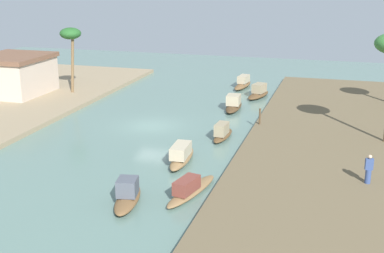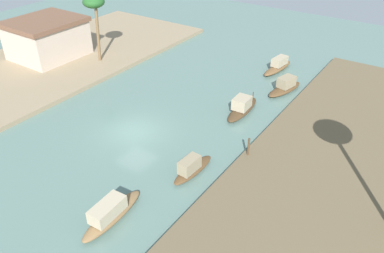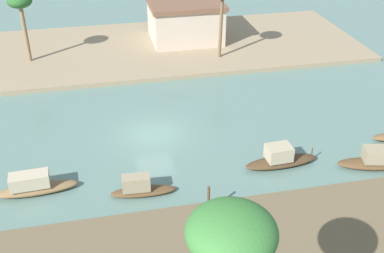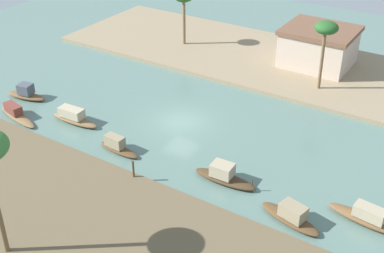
{
  "view_description": "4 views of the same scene",
  "coord_description": "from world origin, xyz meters",
  "px_view_note": "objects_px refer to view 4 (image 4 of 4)",
  "views": [
    {
      "loc": [
        -36.27,
        -14.11,
        11.59
      ],
      "look_at": [
        -0.79,
        -3.55,
        0.49
      ],
      "focal_mm": 48.18,
      "sensor_mm": 36.0,
      "label": 1
    },
    {
      "loc": [
        -16.73,
        -16.47,
        15.08
      ],
      "look_at": [
        1.77,
        -3.83,
        0.89
      ],
      "focal_mm": 35.81,
      "sensor_mm": 36.0,
      "label": 2
    },
    {
      "loc": [
        -3.18,
        -26.62,
        16.33
      ],
      "look_at": [
        2.43,
        -0.85,
        0.77
      ],
      "focal_mm": 44.67,
      "sensor_mm": 36.0,
      "label": 3
    },
    {
      "loc": [
        19.05,
        -28.4,
        20.04
      ],
      "look_at": [
        1.98,
        -1.47,
        0.92
      ],
      "focal_mm": 45.91,
      "sensor_mm": 36.0,
      "label": 4
    }
  ],
  "objects_px": {
    "sampan_with_tall_canopy": "(224,176)",
    "sampan_downstream_large": "(26,94)",
    "sampan_foreground": "(366,217)",
    "sampan_upstream_small": "(117,146)",
    "sampan_midstream": "(291,216)",
    "sampan_with_red_awning": "(16,114)",
    "mooring_post": "(133,169)",
    "palm_tree_right_tall": "(326,31)",
    "sampan_near_left_bank": "(74,117)",
    "riverside_building": "(319,46)"
  },
  "relations": [
    {
      "from": "sampan_midstream",
      "to": "sampan_foreground",
      "type": "height_order",
      "value": "sampan_midstream"
    },
    {
      "from": "sampan_with_tall_canopy",
      "to": "mooring_post",
      "type": "bearing_deg",
      "value": -151.03
    },
    {
      "from": "sampan_near_left_bank",
      "to": "sampan_downstream_large",
      "type": "bearing_deg",
      "value": 169.53
    },
    {
      "from": "sampan_foreground",
      "to": "sampan_downstream_large",
      "type": "bearing_deg",
      "value": -174.04
    },
    {
      "from": "sampan_near_left_bank",
      "to": "riverside_building",
      "type": "bearing_deg",
      "value": 55.89
    },
    {
      "from": "sampan_with_red_awning",
      "to": "sampan_midstream",
      "type": "relative_size",
      "value": 1.2
    },
    {
      "from": "sampan_foreground",
      "to": "sampan_midstream",
      "type": "bearing_deg",
      "value": -142.32
    },
    {
      "from": "sampan_with_red_awning",
      "to": "sampan_downstream_large",
      "type": "relative_size",
      "value": 1.29
    },
    {
      "from": "sampan_with_red_awning",
      "to": "riverside_building",
      "type": "height_order",
      "value": "riverside_building"
    },
    {
      "from": "sampan_downstream_large",
      "to": "riverside_building",
      "type": "distance_m",
      "value": 27.67
    },
    {
      "from": "sampan_upstream_small",
      "to": "palm_tree_right_tall",
      "type": "bearing_deg",
      "value": 65.22
    },
    {
      "from": "sampan_with_tall_canopy",
      "to": "sampan_downstream_large",
      "type": "xyz_separation_m",
      "value": [
        -20.47,
        1.22,
        -0.01
      ]
    },
    {
      "from": "sampan_with_tall_canopy",
      "to": "sampan_downstream_large",
      "type": "height_order",
      "value": "sampan_downstream_large"
    },
    {
      "from": "sampan_near_left_bank",
      "to": "sampan_foreground",
      "type": "xyz_separation_m",
      "value": [
        23.02,
        0.6,
        -0.04
      ]
    },
    {
      "from": "palm_tree_right_tall",
      "to": "sampan_with_tall_canopy",
      "type": "bearing_deg",
      "value": -92.38
    },
    {
      "from": "sampan_foreground",
      "to": "riverside_building",
      "type": "relative_size",
      "value": 0.68
    },
    {
      "from": "sampan_midstream",
      "to": "sampan_near_left_bank",
      "type": "distance_m",
      "value": 19.32
    },
    {
      "from": "sampan_midstream",
      "to": "sampan_downstream_large",
      "type": "height_order",
      "value": "sampan_downstream_large"
    },
    {
      "from": "sampan_midstream",
      "to": "riverside_building",
      "type": "xyz_separation_m",
      "value": [
        -6.67,
        22.49,
        1.77
      ]
    },
    {
      "from": "sampan_midstream",
      "to": "sampan_downstream_large",
      "type": "distance_m",
      "value": 25.89
    },
    {
      "from": "sampan_near_left_bank",
      "to": "riverside_building",
      "type": "relative_size",
      "value": 0.66
    },
    {
      "from": "sampan_with_tall_canopy",
      "to": "sampan_midstream",
      "type": "relative_size",
      "value": 1.06
    },
    {
      "from": "sampan_midstream",
      "to": "sampan_foreground",
      "type": "xyz_separation_m",
      "value": [
        3.78,
        2.29,
        0.0
      ]
    },
    {
      "from": "sampan_near_left_bank",
      "to": "sampan_with_tall_canopy",
      "type": "bearing_deg",
      "value": -4.42
    },
    {
      "from": "sampan_downstream_large",
      "to": "riverside_building",
      "type": "xyz_separation_m",
      "value": [
        19.1,
        19.94,
        1.77
      ]
    },
    {
      "from": "riverside_building",
      "to": "palm_tree_right_tall",
      "type": "bearing_deg",
      "value": -68.66
    },
    {
      "from": "sampan_foreground",
      "to": "riverside_building",
      "type": "height_order",
      "value": "riverside_building"
    },
    {
      "from": "palm_tree_right_tall",
      "to": "sampan_foreground",
      "type": "bearing_deg",
      "value": -60.82
    },
    {
      "from": "sampan_midstream",
      "to": "palm_tree_right_tall",
      "type": "xyz_separation_m",
      "value": [
        -4.63,
        17.34,
        5.34
      ]
    },
    {
      "from": "sampan_midstream",
      "to": "sampan_with_red_awning",
      "type": "bearing_deg",
      "value": -166.1
    },
    {
      "from": "sampan_midstream",
      "to": "sampan_upstream_small",
      "type": "height_order",
      "value": "sampan_midstream"
    },
    {
      "from": "sampan_with_tall_canopy",
      "to": "sampan_upstream_small",
      "type": "bearing_deg",
      "value": -175.94
    },
    {
      "from": "sampan_midstream",
      "to": "sampan_foreground",
      "type": "distance_m",
      "value": 4.41
    },
    {
      "from": "sampan_foreground",
      "to": "mooring_post",
      "type": "relative_size",
      "value": 3.65
    },
    {
      "from": "sampan_upstream_small",
      "to": "sampan_with_tall_canopy",
      "type": "bearing_deg",
      "value": 9.8
    },
    {
      "from": "sampan_foreground",
      "to": "sampan_with_tall_canopy",
      "type": "bearing_deg",
      "value": -167.49
    },
    {
      "from": "riverside_building",
      "to": "sampan_downstream_large",
      "type": "bearing_deg",
      "value": -134.01
    },
    {
      "from": "sampan_downstream_large",
      "to": "sampan_foreground",
      "type": "height_order",
      "value": "sampan_downstream_large"
    },
    {
      "from": "sampan_with_red_awning",
      "to": "sampan_upstream_small",
      "type": "relative_size",
      "value": 1.41
    },
    {
      "from": "mooring_post",
      "to": "palm_tree_right_tall",
      "type": "relative_size",
      "value": 0.2
    },
    {
      "from": "sampan_midstream",
      "to": "sampan_foreground",
      "type": "relative_size",
      "value": 0.93
    },
    {
      "from": "sampan_upstream_small",
      "to": "sampan_foreground",
      "type": "height_order",
      "value": "sampan_foreground"
    },
    {
      "from": "sampan_near_left_bank",
      "to": "palm_tree_right_tall",
      "type": "xyz_separation_m",
      "value": [
        14.62,
        15.66,
        5.3
      ]
    },
    {
      "from": "sampan_midstream",
      "to": "mooring_post",
      "type": "distance_m",
      "value": 10.59
    },
    {
      "from": "sampan_foreground",
      "to": "mooring_post",
      "type": "distance_m",
      "value": 14.79
    },
    {
      "from": "sampan_midstream",
      "to": "sampan_downstream_large",
      "type": "xyz_separation_m",
      "value": [
        -25.76,
        2.55,
        0.01
      ]
    },
    {
      "from": "sampan_with_tall_canopy",
      "to": "mooring_post",
      "type": "relative_size",
      "value": 3.57
    },
    {
      "from": "riverside_building",
      "to": "sampan_upstream_small",
      "type": "bearing_deg",
      "value": -107.79
    },
    {
      "from": "sampan_with_red_awning",
      "to": "sampan_near_left_bank",
      "type": "height_order",
      "value": "sampan_near_left_bank"
    },
    {
      "from": "sampan_with_tall_canopy",
      "to": "sampan_foreground",
      "type": "height_order",
      "value": "sampan_with_tall_canopy"
    }
  ]
}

